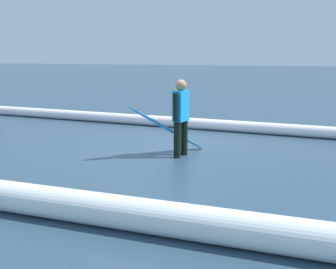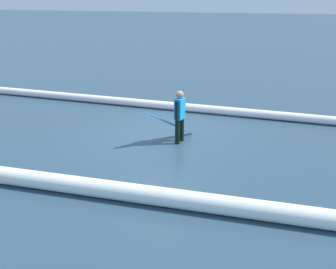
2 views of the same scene
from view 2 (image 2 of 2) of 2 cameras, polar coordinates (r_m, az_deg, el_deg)
name	(u,v)px [view 2 (image 2 of 2)]	position (r m, az deg, el deg)	size (l,w,h in m)	color
ground_plane	(159,135)	(12.58, -1.26, -0.08)	(136.20, 136.20, 0.00)	#2B4457
surfer	(180,114)	(11.73, 1.63, 2.87)	(0.27, 0.59, 1.54)	black
surfboard	(170,123)	(11.96, 0.26, 1.56)	(1.27, 1.70, 1.10)	#268CE5
wave_crest_foreground	(122,101)	(15.89, -6.35, 4.58)	(0.30, 0.30, 25.14)	white
wave_crest_midground	(54,182)	(9.47, -15.54, -6.38)	(0.40, 0.40, 25.65)	white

